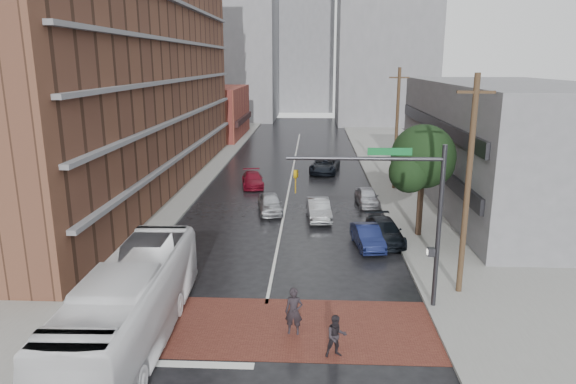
# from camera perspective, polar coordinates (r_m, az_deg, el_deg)

# --- Properties ---
(ground) EXTENTS (160.00, 160.00, 0.00)m
(ground) POSITION_cam_1_polar(r_m,az_deg,el_deg) (21.10, -3.05, -15.39)
(ground) COLOR black
(ground) RESTS_ON ground
(crosswalk) EXTENTS (14.00, 5.00, 0.02)m
(crosswalk) POSITION_cam_1_polar(r_m,az_deg,el_deg) (21.53, -2.92, -14.71)
(crosswalk) COLOR brown
(crosswalk) RESTS_ON ground
(sidewalk_west) EXTENTS (9.00, 90.00, 0.15)m
(sidewalk_west) POSITION_cam_1_polar(r_m,az_deg,el_deg) (46.45, -14.14, 0.97)
(sidewalk_west) COLOR gray
(sidewalk_west) RESTS_ON ground
(sidewalk_east) EXTENTS (9.00, 90.00, 0.15)m
(sidewalk_east) POSITION_cam_1_polar(r_m,az_deg,el_deg) (45.46, 14.82, 0.64)
(sidewalk_east) COLOR gray
(sidewalk_east) RESTS_ON ground
(apartment_block) EXTENTS (10.00, 44.00, 28.00)m
(apartment_block) POSITION_cam_1_polar(r_m,az_deg,el_deg) (45.29, -18.82, 18.09)
(apartment_block) COLOR brown
(apartment_block) RESTS_ON ground
(storefront_west) EXTENTS (8.00, 16.00, 7.00)m
(storefront_west) POSITION_cam_1_polar(r_m,az_deg,el_deg) (73.90, -8.21, 8.77)
(storefront_west) COLOR brown
(storefront_west) RESTS_ON ground
(building_east) EXTENTS (11.00, 26.00, 9.00)m
(building_east) POSITION_cam_1_polar(r_m,az_deg,el_deg) (41.32, 23.43, 4.86)
(building_east) COLOR gray
(building_east) RESTS_ON ground
(distant_tower_west) EXTENTS (18.00, 16.00, 32.00)m
(distant_tower_west) POSITION_cam_1_polar(r_m,az_deg,el_deg) (97.71, -6.93, 17.47)
(distant_tower_west) COLOR gray
(distant_tower_west) RESTS_ON ground
(distant_tower_east) EXTENTS (16.00, 14.00, 36.00)m
(distant_tower_east) POSITION_cam_1_polar(r_m,az_deg,el_deg) (91.34, 10.95, 18.81)
(distant_tower_east) COLOR gray
(distant_tower_east) RESTS_ON ground
(distant_tower_center) EXTENTS (12.00, 10.00, 24.00)m
(distant_tower_center) POSITION_cam_1_polar(r_m,az_deg,el_deg) (113.26, 1.87, 15.09)
(distant_tower_center) COLOR gray
(distant_tower_center) RESTS_ON ground
(street_tree) EXTENTS (4.20, 4.10, 6.90)m
(street_tree) POSITION_cam_1_polar(r_m,az_deg,el_deg) (31.49, 14.77, 3.38)
(street_tree) COLOR #332319
(street_tree) RESTS_ON ground
(signal_mast) EXTENTS (6.50, 0.30, 7.20)m
(signal_mast) POSITION_cam_1_polar(r_m,az_deg,el_deg) (21.85, 12.91, -1.23)
(signal_mast) COLOR #2D2D33
(signal_mast) RESTS_ON ground
(utility_pole_near) EXTENTS (1.60, 0.26, 10.00)m
(utility_pole_near) POSITION_cam_1_polar(r_m,az_deg,el_deg) (23.85, 19.35, 0.63)
(utility_pole_near) COLOR #473321
(utility_pole_near) RESTS_ON ground
(utility_pole_far) EXTENTS (1.60, 0.26, 10.00)m
(utility_pole_far) POSITION_cam_1_polar(r_m,az_deg,el_deg) (43.10, 11.98, 6.93)
(utility_pole_far) COLOR #473321
(utility_pole_far) RESTS_ON ground
(transit_bus) EXTENTS (2.99, 11.58, 3.21)m
(transit_bus) POSITION_cam_1_polar(r_m,az_deg,el_deg) (20.51, -17.10, -11.92)
(transit_bus) COLOR white
(transit_bus) RESTS_ON ground
(pedestrian_a) EXTENTS (0.73, 0.51, 1.91)m
(pedestrian_a) POSITION_cam_1_polar(r_m,az_deg,el_deg) (20.60, 0.66, -13.13)
(pedestrian_a) COLOR black
(pedestrian_a) RESTS_ON ground
(pedestrian_b) EXTENTS (0.90, 0.78, 1.61)m
(pedestrian_b) POSITION_cam_1_polar(r_m,az_deg,el_deg) (19.33, 5.38, -15.67)
(pedestrian_b) COLOR black
(pedestrian_b) RESTS_ON ground
(car_travel_a) EXTENTS (2.25, 4.24, 1.37)m
(car_travel_a) POSITION_cam_1_polar(r_m,az_deg,el_deg) (36.43, -2.01, -1.24)
(car_travel_a) COLOR #B1B3B9
(car_travel_a) RESTS_ON ground
(car_travel_b) EXTENTS (1.83, 4.32, 1.39)m
(car_travel_b) POSITION_cam_1_polar(r_m,az_deg,el_deg) (34.92, 3.42, -1.94)
(car_travel_b) COLOR #A8ABB0
(car_travel_b) RESTS_ON ground
(car_travel_c) EXTENTS (2.44, 4.51, 1.24)m
(car_travel_c) POSITION_cam_1_polar(r_m,az_deg,el_deg) (44.10, -3.95, 1.40)
(car_travel_c) COLOR maroon
(car_travel_c) RESTS_ON ground
(suv_travel) EXTENTS (3.30, 5.70, 1.49)m
(suv_travel) POSITION_cam_1_polar(r_m,az_deg,el_deg) (49.66, 4.11, 3.01)
(suv_travel) COLOR black
(suv_travel) RESTS_ON ground
(car_parked_near) EXTENTS (1.84, 4.00, 1.27)m
(car_parked_near) POSITION_cam_1_polar(r_m,az_deg,el_deg) (30.06, 8.83, -4.92)
(car_parked_near) COLOR #131B45
(car_parked_near) RESTS_ON ground
(car_parked_mid) EXTENTS (2.28, 4.64, 1.30)m
(car_parked_mid) POSITION_cam_1_polar(r_m,az_deg,el_deg) (31.16, 10.66, -4.27)
(car_parked_mid) COLOR black
(car_parked_mid) RESTS_ON ground
(car_parked_far) EXTENTS (1.79, 3.94, 1.31)m
(car_parked_far) POSITION_cam_1_polar(r_m,az_deg,el_deg) (38.73, 8.78, -0.51)
(car_parked_far) COLOR #B8B9C1
(car_parked_far) RESTS_ON ground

